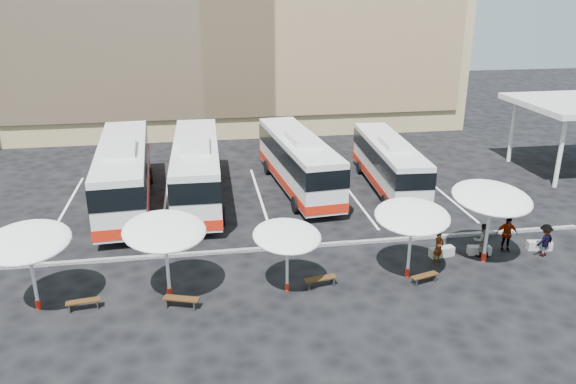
{
  "coord_description": "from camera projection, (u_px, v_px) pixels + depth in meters",
  "views": [
    {
      "loc": [
        -3.6,
        -25.52,
        12.86
      ],
      "look_at": [
        1.0,
        3.0,
        2.2
      ],
      "focal_mm": 35.0,
      "sensor_mm": 36.0,
      "label": 1
    }
  ],
  "objects": [
    {
      "name": "bus_0",
      "position": [
        124.0,
        172.0,
        34.22
      ],
      "size": [
        3.74,
        13.54,
        4.25
      ],
      "rotation": [
        0.0,
        0.0,
        0.06
      ],
      "color": "silver",
      "rests_on": "ground"
    },
    {
      "name": "passenger_2",
      "position": [
        507.0,
        234.0,
        28.65
      ],
      "size": [
        1.16,
        0.68,
        1.86
      ],
      "primitive_type": "imported",
      "rotation": [
        0.0,
        0.0,
        -0.22
      ],
      "color": "black",
      "rests_on": "ground"
    },
    {
      "name": "passenger_1",
      "position": [
        482.0,
        240.0,
        28.04
      ],
      "size": [
        0.92,
        0.75,
        1.78
      ],
      "primitive_type": "imported",
      "rotation": [
        0.0,
        0.0,
        3.05
      ],
      "color": "black",
      "rests_on": "ground"
    },
    {
      "name": "conc_bench_0",
      "position": [
        442.0,
        252.0,
        28.27
      ],
      "size": [
        1.33,
        0.63,
        0.48
      ],
      "primitive_type": "cube",
      "rotation": [
        0.0,
        0.0,
        0.16
      ],
      "color": "gray",
      "rests_on": "ground"
    },
    {
      "name": "curb_divider",
      "position": [
        277.0,
        248.0,
        29.06
      ],
      "size": [
        34.0,
        0.25,
        0.15
      ],
      "primitive_type": "cube",
      "color": "black",
      "rests_on": "ground"
    },
    {
      "name": "passenger_0",
      "position": [
        438.0,
        247.0,
        27.39
      ],
      "size": [
        0.73,
        0.65,
        1.68
      ],
      "primitive_type": "imported",
      "rotation": [
        0.0,
        0.0,
        0.51
      ],
      "color": "black",
      "rests_on": "ground"
    },
    {
      "name": "bus_3",
      "position": [
        389.0,
        162.0,
        37.24
      ],
      "size": [
        3.08,
        11.36,
        3.57
      ],
      "rotation": [
        0.0,
        0.0,
        -0.06
      ],
      "color": "silver",
      "rests_on": "ground"
    },
    {
      "name": "wood_bench_1",
      "position": [
        181.0,
        300.0,
        23.7
      ],
      "size": [
        1.58,
        0.88,
        0.47
      ],
      "rotation": [
        0.0,
        0.0,
        -0.33
      ],
      "color": "#311D0B",
      "rests_on": "ground"
    },
    {
      "name": "conc_bench_1",
      "position": [
        479.0,
        250.0,
        28.5
      ],
      "size": [
        1.21,
        0.55,
        0.44
      ],
      "primitive_type": "cube",
      "rotation": [
        0.0,
        0.0,
        -0.14
      ],
      "color": "gray",
      "rests_on": "ground"
    },
    {
      "name": "sunshade_2",
      "position": [
        287.0,
        236.0,
        24.24
      ],
      "size": [
        3.75,
        3.78,
        3.14
      ],
      "rotation": [
        0.0,
        0.0,
        0.29
      ],
      "color": "silver",
      "rests_on": "ground"
    },
    {
      "name": "wood_bench_0",
      "position": [
        83.0,
        303.0,
        23.57
      ],
      "size": [
        1.43,
        0.56,
        0.43
      ],
      "rotation": [
        0.0,
        0.0,
        0.14
      ],
      "color": "#311D0B",
      "rests_on": "ground"
    },
    {
      "name": "bus_2",
      "position": [
        298.0,
        160.0,
        37.1
      ],
      "size": [
        3.82,
        12.6,
        3.94
      ],
      "rotation": [
        0.0,
        0.0,
        0.1
      ],
      "color": "silver",
      "rests_on": "ground"
    },
    {
      "name": "passenger_3",
      "position": [
        545.0,
        240.0,
        28.12
      ],
      "size": [
        1.25,
        0.97,
        1.7
      ],
      "primitive_type": "imported",
      "rotation": [
        0.0,
        0.0,
        3.49
      ],
      "color": "black",
      "rests_on": "ground"
    },
    {
      "name": "bay_lines",
      "position": [
        260.0,
        198.0,
        36.03
      ],
      "size": [
        24.15,
        12.0,
        0.01
      ],
      "color": "white",
      "rests_on": "ground"
    },
    {
      "name": "bus_1",
      "position": [
        197.0,
        167.0,
        35.2
      ],
      "size": [
        3.22,
        13.13,
        4.15
      ],
      "rotation": [
        0.0,
        0.0,
        -0.02
      ],
      "color": "silver",
      "rests_on": "ground"
    },
    {
      "name": "sunshade_1",
      "position": [
        165.0,
        231.0,
        23.61
      ],
      "size": [
        4.56,
        4.59,
        3.69
      ],
      "rotation": [
        0.0,
        0.0,
        0.36
      ],
      "color": "silver",
      "rests_on": "ground"
    },
    {
      "name": "sunshade_3",
      "position": [
        412.0,
        216.0,
        25.35
      ],
      "size": [
        4.05,
        4.08,
        3.59
      ],
      "rotation": [
        0.0,
        0.0,
        -0.2
      ],
      "color": "silver",
      "rests_on": "ground"
    },
    {
      "name": "sunshade_0",
      "position": [
        27.0,
        242.0,
        22.69
      ],
      "size": [
        3.62,
        3.66,
        3.65
      ],
      "rotation": [
        0.0,
        0.0,
        0.04
      ],
      "color": "silver",
      "rests_on": "ground"
    },
    {
      "name": "ground",
      "position": [
        278.0,
        254.0,
        28.62
      ],
      "size": [
        120.0,
        120.0,
        0.0
      ],
      "primitive_type": "plane",
      "color": "black",
      "rests_on": "ground"
    },
    {
      "name": "wood_bench_3",
      "position": [
        424.0,
        277.0,
        25.68
      ],
      "size": [
        1.41,
        0.73,
        0.42
      ],
      "rotation": [
        0.0,
        0.0,
        0.29
      ],
      "color": "#311D0B",
      "rests_on": "ground"
    },
    {
      "name": "conc_bench_2",
      "position": [
        539.0,
        245.0,
        28.99
      ],
      "size": [
        1.29,
        0.61,
        0.46
      ],
      "primitive_type": "cube",
      "rotation": [
        0.0,
        0.0,
        -0.16
      ],
      "color": "gray",
      "rests_on": "ground"
    },
    {
      "name": "wood_bench_2",
      "position": [
        320.0,
        280.0,
        25.34
      ],
      "size": [
        1.54,
        0.66,
        0.46
      ],
      "rotation": [
        0.0,
        0.0,
        0.18
      ],
      "color": "#311D0B",
      "rests_on": "ground"
    },
    {
      "name": "sunshade_4",
      "position": [
        492.0,
        198.0,
        26.66
      ],
      "size": [
        4.31,
        4.35,
        3.95
      ],
      "rotation": [
        0.0,
        0.0,
        0.15
      ],
      "color": "silver",
      "rests_on": "ground"
    }
  ]
}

